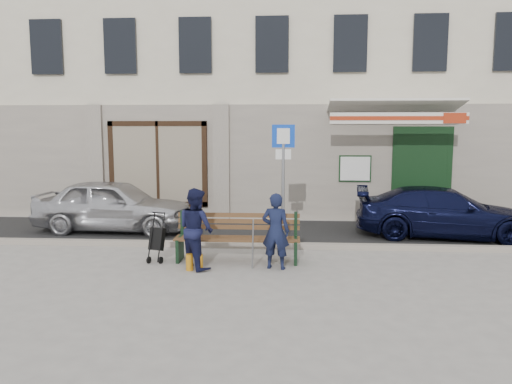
# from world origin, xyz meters

# --- Properties ---
(ground) EXTENTS (80.00, 80.00, 0.00)m
(ground) POSITION_xyz_m (0.00, 0.00, 0.00)
(ground) COLOR #9E9991
(ground) RESTS_ON ground
(asphalt_lane) EXTENTS (60.00, 3.20, 0.01)m
(asphalt_lane) POSITION_xyz_m (0.00, 3.10, 0.01)
(asphalt_lane) COLOR #282828
(asphalt_lane) RESTS_ON ground
(curb) EXTENTS (60.00, 0.18, 0.12)m
(curb) POSITION_xyz_m (0.00, 1.50, 0.06)
(curb) COLOR #9E9384
(curb) RESTS_ON ground
(building) EXTENTS (20.00, 8.27, 10.00)m
(building) POSITION_xyz_m (0.01, 8.45, 4.97)
(building) COLOR beige
(building) RESTS_ON ground
(car_silver) EXTENTS (3.93, 1.74, 1.31)m
(car_silver) POSITION_xyz_m (-3.84, 3.01, 0.66)
(car_silver) COLOR silver
(car_silver) RESTS_ON ground
(car_navy) EXTENTS (4.23, 2.16, 1.18)m
(car_navy) POSITION_xyz_m (4.14, 2.89, 0.59)
(car_navy) COLOR black
(car_navy) RESTS_ON ground
(parking_sign) EXTENTS (0.49, 0.09, 2.63)m
(parking_sign) POSITION_xyz_m (0.37, 1.77, 1.76)
(parking_sign) COLOR gray
(parking_sign) RESTS_ON ground
(bench) EXTENTS (2.40, 1.17, 0.98)m
(bench) POSITION_xyz_m (-0.53, 0.40, 0.46)
(bench) COLOR brown
(bench) RESTS_ON ground
(man) EXTENTS (0.56, 0.42, 1.40)m
(man) POSITION_xyz_m (0.26, -0.05, 0.70)
(man) COLOR #131936
(man) RESTS_ON ground
(woman) EXTENTS (0.91, 0.91, 1.48)m
(woman) POSITION_xyz_m (-1.19, -0.11, 0.74)
(woman) COLOR #141737
(woman) RESTS_ON ground
(stroller) EXTENTS (0.33, 0.43, 0.94)m
(stroller) POSITION_xyz_m (-2.04, 0.31, 0.41)
(stroller) COLOR black
(stroller) RESTS_ON ground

